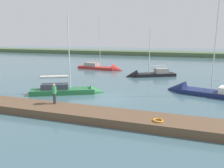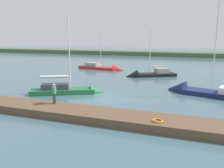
{
  "view_description": "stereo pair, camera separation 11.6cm",
  "coord_description": "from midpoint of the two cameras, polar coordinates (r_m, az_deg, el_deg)",
  "views": [
    {
      "loc": [
        -7.05,
        19.58,
        5.75
      ],
      "look_at": [
        -0.38,
        0.11,
        1.4
      ],
      "focal_mm": 36.14,
      "sensor_mm": 36.0,
      "label": 1
    },
    {
      "loc": [
        -7.16,
        19.54,
        5.75
      ],
      "look_at": [
        -0.38,
        0.11,
        1.4
      ],
      "focal_mm": 36.14,
      "sensor_mm": 36.0,
      "label": 2
    }
  ],
  "objects": [
    {
      "name": "sailboat_outer_mooring",
      "position": [
        33.52,
        8.79,
        2.19
      ],
      "size": [
        7.37,
        5.11,
        7.64
      ],
      "rotation": [
        0.0,
        0.0,
        0.49
      ],
      "color": "black",
      "rests_on": "ground_plane"
    },
    {
      "name": "far_shoreline",
      "position": [
        71.84,
        13.26,
        7.02
      ],
      "size": [
        180.0,
        8.0,
        2.4
      ],
      "primitive_type": "cube",
      "color": "#4C603D",
      "rests_on": "ground_plane"
    },
    {
      "name": "life_ring_buoy",
      "position": [
        14.51,
        11.34,
        -9.03
      ],
      "size": [
        0.66,
        0.66,
        0.1
      ],
      "primitive_type": "torus",
      "color": "orange",
      "rests_on": "dock_pier"
    },
    {
      "name": "person_on_dock",
      "position": [
        18.15,
        -14.58,
        -2.03
      ],
      "size": [
        0.31,
        0.61,
        1.62
      ],
      "rotation": [
        0.0,
        0.0,
        0.21
      ],
      "color": "#28282D",
      "rests_on": "dock_pier"
    },
    {
      "name": "dock_pier",
      "position": [
        16.6,
        -7.67,
        -7.41
      ],
      "size": [
        23.11,
        2.5,
        0.57
      ],
      "primitive_type": "cube",
      "color": "brown",
      "rests_on": "ground_plane"
    },
    {
      "name": "sailboat_far_left",
      "position": [
        24.55,
        22.18,
        -2.07
      ],
      "size": [
        9.48,
        4.46,
        11.86
      ],
      "rotation": [
        0.0,
        0.0,
        -0.27
      ],
      "color": "navy",
      "rests_on": "ground_plane"
    },
    {
      "name": "sailboat_near_dock",
      "position": [
        40.24,
        -2.24,
        3.87
      ],
      "size": [
        8.8,
        3.21,
        10.15
      ],
      "rotation": [
        0.0,
        0.0,
        3.0
      ],
      "color": "#B22823",
      "rests_on": "ground_plane"
    },
    {
      "name": "sailboat_inner_slip",
      "position": [
        23.61,
        -10.5,
        -2.04
      ],
      "size": [
        7.47,
        4.94,
        8.73
      ],
      "rotation": [
        0.0,
        0.0,
        3.62
      ],
      "color": "#236638",
      "rests_on": "ground_plane"
    },
    {
      "name": "ground_plane",
      "position": [
        21.59,
        -1.03,
        -3.52
      ],
      "size": [
        200.0,
        200.0,
        0.0
      ],
      "primitive_type": "plane",
      "color": "#42606B"
    }
  ]
}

